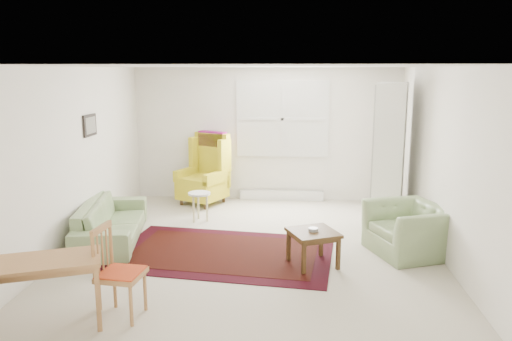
# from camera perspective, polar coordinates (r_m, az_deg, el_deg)

# --- Properties ---
(room) EXTENTS (5.04, 5.54, 2.51)m
(room) POSITION_cam_1_polar(r_m,az_deg,el_deg) (6.95, 0.10, 1.52)
(room) COLOR beige
(room) RESTS_ON ground
(rug) EXTENTS (3.10, 2.19, 0.03)m
(rug) POSITION_cam_1_polar(r_m,az_deg,el_deg) (6.90, -3.71, -9.30)
(rug) COLOR black
(rug) RESTS_ON ground
(sofa) EXTENTS (1.12, 2.10, 0.80)m
(sofa) POSITION_cam_1_polar(r_m,az_deg,el_deg) (7.56, -16.22, -4.78)
(sofa) COLOR #809966
(sofa) RESTS_ON ground
(armchair) EXTENTS (1.21, 1.29, 0.81)m
(armchair) POSITION_cam_1_polar(r_m,az_deg,el_deg) (7.07, 17.09, -5.96)
(armchair) COLOR #809966
(armchair) RESTS_ON ground
(wingback_chair) EXTENTS (1.04, 1.06, 1.32)m
(wingback_chair) POSITION_cam_1_polar(r_m,az_deg,el_deg) (9.23, -6.19, 0.19)
(wingback_chair) COLOR yellow
(wingback_chair) RESTS_ON ground
(coffee_table) EXTENTS (0.74, 0.74, 0.46)m
(coffee_table) POSITION_cam_1_polar(r_m,az_deg,el_deg) (6.46, 6.52, -8.79)
(coffee_table) COLOR #462E15
(coffee_table) RESTS_ON ground
(stool) EXTENTS (0.42, 0.42, 0.49)m
(stool) POSITION_cam_1_polar(r_m,az_deg,el_deg) (8.28, -6.46, -4.12)
(stool) COLOR white
(stool) RESTS_ON ground
(cabinet) EXTENTS (0.68, 0.99, 2.25)m
(cabinet) POSITION_cam_1_polar(r_m,az_deg,el_deg) (8.48, 15.04, 2.05)
(cabinet) COLOR white
(cabinet) RESTS_ON ground
(desk) EXTENTS (1.22, 0.92, 0.69)m
(desk) POSITION_cam_1_polar(r_m,az_deg,el_deg) (5.33, -23.15, -12.85)
(desk) COLOR #AF7B46
(desk) RESTS_ON ground
(desk_chair) EXTENTS (0.46, 0.46, 0.95)m
(desk_chair) POSITION_cam_1_polar(r_m,az_deg,el_deg) (5.25, -15.15, -11.16)
(desk_chair) COLOR #AF7B46
(desk_chair) RESTS_ON ground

